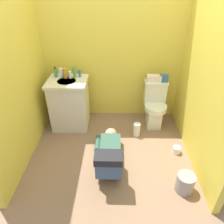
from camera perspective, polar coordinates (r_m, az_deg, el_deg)
ground_plane at (r=3.14m, az=-0.42°, el=-10.36°), size 2.72×2.94×0.04m
wall_back at (r=3.42m, az=0.06°, el=17.12°), size 2.38×0.08×2.40m
wall_left at (r=2.76m, az=-25.54°, el=9.95°), size 0.08×1.94×2.40m
wall_right at (r=2.69m, az=25.13°, el=9.51°), size 0.08×1.94×2.40m
toilet at (r=3.49m, az=11.52°, el=1.84°), size 0.36×0.46×0.75m
vanity_cabinet at (r=3.44m, az=-11.43°, el=2.34°), size 0.60×0.52×0.82m
faucet at (r=3.36m, az=-11.80°, el=10.18°), size 0.02×0.02×0.10m
person_plumber at (r=2.80m, az=-0.69°, el=-11.37°), size 0.39×1.06×0.52m
tissue_box at (r=3.37m, az=11.35°, el=8.97°), size 0.22×0.11×0.10m
toiletry_bag at (r=3.39m, az=13.88°, el=8.93°), size 0.12×0.09×0.11m
soap_dispenser at (r=3.39m, az=-15.09°, el=10.23°), size 0.06×0.06×0.17m
bottle_clear at (r=3.34m, az=-13.63°, el=10.25°), size 0.06×0.06×0.15m
bottle_amber at (r=3.31m, az=-12.55°, el=10.23°), size 0.06×0.06×0.15m
bottle_white at (r=3.29m, az=-11.33°, el=9.89°), size 0.04×0.04×0.12m
bottle_green at (r=3.30m, az=-10.13°, el=10.62°), size 0.05×0.05×0.17m
bottle_blue at (r=3.33m, az=-8.79°, el=10.35°), size 0.04×0.04×0.11m
trash_can at (r=2.70m, az=19.23°, el=-17.73°), size 0.21×0.21×0.24m
paper_towel_roll at (r=3.33m, az=6.72°, el=-4.73°), size 0.11×0.11×0.22m
toilet_paper_roll at (r=3.18m, az=17.16°, el=-9.80°), size 0.11×0.11×0.10m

